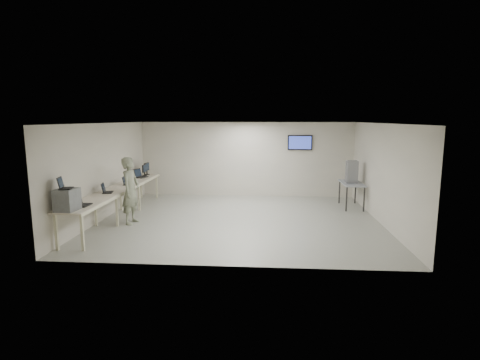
# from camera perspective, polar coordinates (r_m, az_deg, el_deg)

# --- Properties ---
(room) EXTENTS (8.01, 7.01, 2.81)m
(room) POSITION_cam_1_polar(r_m,az_deg,el_deg) (10.77, 0.12, 1.24)
(room) COLOR #A0A197
(room) RESTS_ON ground
(workbench) EXTENTS (0.76, 6.00, 0.90)m
(workbench) POSITION_cam_1_polar(r_m,az_deg,el_deg) (11.64, -17.99, -1.53)
(workbench) COLOR beige
(workbench) RESTS_ON ground
(equipment_box) EXTENTS (0.45, 0.50, 0.49)m
(equipment_box) POSITION_cam_1_polar(r_m,az_deg,el_deg) (9.17, -24.86, -2.74)
(equipment_box) COLOR slate
(equipment_box) RESTS_ON workbench
(laptop_on_box) EXTENTS (0.35, 0.38, 0.26)m
(laptop_on_box) POSITION_cam_1_polar(r_m,az_deg,el_deg) (9.14, -25.29, -0.80)
(laptop_on_box) COLOR black
(laptop_on_box) RESTS_ON equipment_box
(laptop_0) EXTENTS (0.33, 0.40, 0.31)m
(laptop_0) POSITION_cam_1_polar(r_m,az_deg,el_deg) (9.59, -23.14, -3.15)
(laptop_0) COLOR black
(laptop_0) RESTS_ON workbench
(laptop_1) EXTENTS (0.35, 0.39, 0.27)m
(laptop_1) POSITION_cam_1_polar(r_m,az_deg,el_deg) (11.00, -19.75, -1.47)
(laptop_1) COLOR black
(laptop_1) RESTS_ON workbench
(laptop_2) EXTENTS (0.31, 0.35, 0.25)m
(laptop_2) POSITION_cam_1_polar(r_m,az_deg,el_deg) (12.15, -16.98, -0.37)
(laptop_2) COLOR black
(laptop_2) RESTS_ON workbench
(laptop_3) EXTENTS (0.43, 0.46, 0.31)m
(laptop_3) POSITION_cam_1_polar(r_m,az_deg,el_deg) (13.47, -14.99, 0.70)
(laptop_3) COLOR black
(laptop_3) RESTS_ON workbench
(monitor_near) EXTENTS (0.18, 0.41, 0.40)m
(monitor_near) POSITION_cam_1_polar(r_m,az_deg,el_deg) (13.85, -14.35, 1.64)
(monitor_near) COLOR black
(monitor_near) RESTS_ON workbench
(monitor_far) EXTENTS (0.20, 0.44, 0.44)m
(monitor_far) POSITION_cam_1_polar(r_m,az_deg,el_deg) (14.09, -14.02, 1.86)
(monitor_far) COLOR black
(monitor_far) RESTS_ON workbench
(soldier) EXTENTS (0.52, 0.73, 1.88)m
(soldier) POSITION_cam_1_polar(r_m,az_deg,el_deg) (10.89, -16.31, -1.55)
(soldier) COLOR #626E51
(soldier) RESTS_ON ground
(side_table) EXTENTS (0.65, 1.39, 0.83)m
(side_table) POSITION_cam_1_polar(r_m,az_deg,el_deg) (12.94, 16.65, -0.71)
(side_table) COLOR #90959C
(side_table) RESTS_ON ground
(storage_bins) EXTENTS (0.35, 0.39, 0.73)m
(storage_bins) POSITION_cam_1_polar(r_m,az_deg,el_deg) (12.87, 16.66, 1.22)
(storage_bins) COLOR gray
(storage_bins) RESTS_ON side_table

